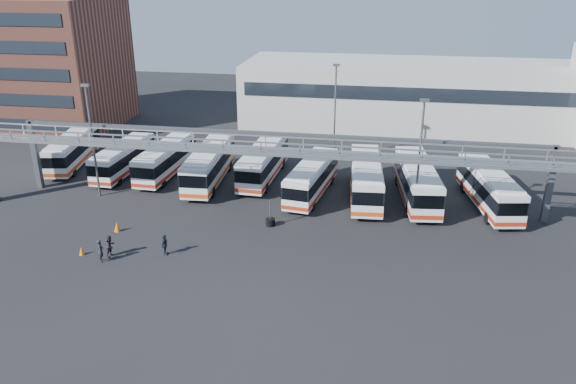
% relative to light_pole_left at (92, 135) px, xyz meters
% --- Properties ---
extents(ground, '(140.00, 140.00, 0.00)m').
position_rel_light_pole_left_xyz_m(ground, '(16.00, -8.00, -5.73)').
color(ground, black).
rests_on(ground, ground).
extents(gantry, '(51.40, 5.15, 7.10)m').
position_rel_light_pole_left_xyz_m(gantry, '(16.00, -2.13, -0.22)').
color(gantry, gray).
rests_on(gantry, ground).
extents(apartment_building, '(18.00, 15.00, 16.00)m').
position_rel_light_pole_left_xyz_m(apartment_building, '(-18.00, 22.00, 2.27)').
color(apartment_building, brown).
rests_on(apartment_building, ground).
extents(warehouse, '(42.00, 14.00, 8.00)m').
position_rel_light_pole_left_xyz_m(warehouse, '(28.00, 30.00, -1.73)').
color(warehouse, '#9E9E99').
rests_on(warehouse, ground).
extents(light_pole_left, '(0.70, 0.35, 10.21)m').
position_rel_light_pole_left_xyz_m(light_pole_left, '(0.00, 0.00, 0.00)').
color(light_pole_left, '#4C4F54').
rests_on(light_pole_left, ground).
extents(light_pole_mid, '(0.70, 0.35, 10.21)m').
position_rel_light_pole_left_xyz_m(light_pole_mid, '(28.00, -1.00, 0.00)').
color(light_pole_mid, '#4C4F54').
rests_on(light_pole_mid, ground).
extents(light_pole_back, '(0.70, 0.35, 10.21)m').
position_rel_light_pole_left_xyz_m(light_pole_back, '(20.00, 14.00, 0.00)').
color(light_pole_back, '#4C4F54').
rests_on(light_pole_back, ground).
extents(bus_0, '(4.33, 10.83, 3.21)m').
position_rel_light_pole_left_xyz_m(bus_0, '(-6.62, 7.36, -3.95)').
color(bus_0, silver).
rests_on(bus_0, ground).
extents(bus_1, '(2.61, 10.03, 3.03)m').
position_rel_light_pole_left_xyz_m(bus_1, '(-0.33, 5.94, -4.05)').
color(bus_1, silver).
rests_on(bus_1, ground).
extents(bus_2, '(2.85, 10.51, 3.16)m').
position_rel_light_pole_left_xyz_m(bus_2, '(4.02, 6.22, -3.98)').
color(bus_2, silver).
rests_on(bus_2, ground).
extents(bus_3, '(3.15, 11.35, 3.41)m').
position_rel_light_pole_left_xyz_m(bus_3, '(8.91, 4.92, -3.84)').
color(bus_3, silver).
rests_on(bus_3, ground).
extents(bus_4, '(3.01, 11.05, 3.33)m').
position_rel_light_pole_left_xyz_m(bus_4, '(13.81, 6.77, -3.89)').
color(bus_4, silver).
rests_on(bus_4, ground).
extents(bus_5, '(3.85, 10.59, 3.14)m').
position_rel_light_pole_left_xyz_m(bus_5, '(18.99, 3.45, -3.99)').
color(bus_5, silver).
rests_on(bus_5, ground).
extents(bus_6, '(3.41, 11.53, 3.45)m').
position_rel_light_pole_left_xyz_m(bus_6, '(23.85, 3.66, -3.82)').
color(bus_6, silver).
rests_on(bus_6, ground).
extents(bus_7, '(3.92, 11.58, 3.45)m').
position_rel_light_pole_left_xyz_m(bus_7, '(28.33, 3.78, -3.82)').
color(bus_7, silver).
rests_on(bus_7, ground).
extents(bus_8, '(4.31, 11.06, 3.28)m').
position_rel_light_pole_left_xyz_m(bus_8, '(34.39, 3.37, -3.91)').
color(bus_8, silver).
rests_on(bus_8, ground).
extents(pedestrian_a, '(0.60, 0.73, 1.71)m').
position_rel_light_pole_left_xyz_m(pedestrian_a, '(5.98, -11.41, -4.87)').
color(pedestrian_a, black).
rests_on(pedestrian_a, ground).
extents(pedestrian_b, '(0.80, 0.92, 1.62)m').
position_rel_light_pole_left_xyz_m(pedestrian_b, '(6.29, -10.53, -4.92)').
color(pedestrian_b, '#231D29').
rests_on(pedestrian_b, ground).
extents(pedestrian_d, '(0.39, 0.92, 1.57)m').
position_rel_light_pole_left_xyz_m(pedestrian_d, '(10.05, -9.65, -4.94)').
color(pedestrian_d, '#1B2130').
rests_on(pedestrian_d, ground).
extents(cone_left, '(0.48, 0.48, 0.63)m').
position_rel_light_pole_left_xyz_m(cone_left, '(4.09, -10.72, -5.41)').
color(cone_left, '#CF690B').
rests_on(cone_left, ground).
extents(cone_right, '(0.60, 0.60, 0.79)m').
position_rel_light_pole_left_xyz_m(cone_right, '(4.90, -6.65, -5.33)').
color(cone_right, '#CF690B').
rests_on(cone_right, ground).
extents(tire_stack, '(0.76, 0.76, 2.16)m').
position_rel_light_pole_left_xyz_m(tire_stack, '(16.59, -3.55, -5.36)').
color(tire_stack, black).
rests_on(tire_stack, ground).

